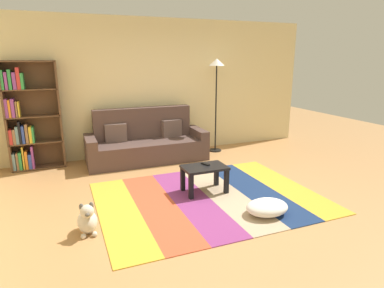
% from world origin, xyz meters
% --- Properties ---
extents(ground_plane, '(14.00, 14.00, 0.00)m').
position_xyz_m(ground_plane, '(0.00, 0.00, 0.00)').
color(ground_plane, '#B27F4C').
extents(back_wall, '(6.80, 0.10, 2.70)m').
position_xyz_m(back_wall, '(0.00, 2.55, 1.35)').
color(back_wall, beige).
rests_on(back_wall, ground_plane).
extents(rug, '(3.06, 2.35, 0.01)m').
position_xyz_m(rug, '(0.02, -0.06, 0.01)').
color(rug, gold).
rests_on(rug, ground_plane).
extents(couch, '(2.26, 0.80, 1.00)m').
position_xyz_m(couch, '(-0.35, 2.02, 0.34)').
color(couch, '#4C3833').
rests_on(couch, ground_plane).
extents(bookshelf, '(0.90, 0.28, 1.90)m').
position_xyz_m(bookshelf, '(-2.38, 2.31, 0.89)').
color(bookshelf, brown).
rests_on(bookshelf, ground_plane).
extents(coffee_table, '(0.64, 0.41, 0.39)m').
position_xyz_m(coffee_table, '(0.05, 0.16, 0.32)').
color(coffee_table, black).
rests_on(coffee_table, rug).
extents(pouf, '(0.55, 0.43, 0.19)m').
position_xyz_m(pouf, '(0.49, -0.81, 0.10)').
color(pouf, white).
rests_on(pouf, rug).
extents(dog, '(0.22, 0.35, 0.40)m').
position_xyz_m(dog, '(-1.66, -0.42, 0.16)').
color(dog, beige).
rests_on(dog, ground_plane).
extents(standing_lamp, '(0.32, 0.32, 1.92)m').
position_xyz_m(standing_lamp, '(1.18, 2.12, 1.60)').
color(standing_lamp, black).
rests_on(standing_lamp, ground_plane).
extents(tv_remote, '(0.09, 0.16, 0.02)m').
position_xyz_m(tv_remote, '(0.09, 0.22, 0.41)').
color(tv_remote, black).
rests_on(tv_remote, coffee_table).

